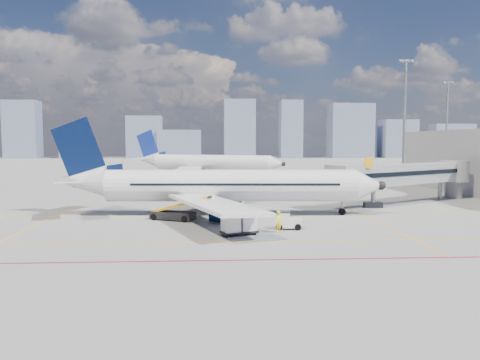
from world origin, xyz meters
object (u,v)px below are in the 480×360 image
object	(u,v)px
belt_loader	(174,213)
baggage_tug	(287,221)
main_aircraft	(217,186)
second_aircraft	(206,163)
cargo_dolly	(239,224)
ramp_worker	(279,222)

from	to	relation	value
belt_loader	baggage_tug	bearing A→B (deg)	-2.97
main_aircraft	second_aircraft	bearing A→B (deg)	95.33
baggage_tug	cargo_dolly	xyz separation A→B (m)	(-4.63, -2.59, 0.16)
second_aircraft	cargo_dolly	xyz separation A→B (m)	(4.27, -67.91, -2.28)
cargo_dolly	ramp_worker	bearing A→B (deg)	-6.53
main_aircraft	second_aircraft	distance (m)	56.70
baggage_tug	belt_loader	world-z (taller)	belt_loader
main_aircraft	ramp_worker	size ratio (longest dim) A/B	18.82
baggage_tug	second_aircraft	bearing A→B (deg)	106.22
baggage_tug	belt_loader	distance (m)	12.28
main_aircraft	baggage_tug	bearing A→B (deg)	-50.19
baggage_tug	belt_loader	bearing A→B (deg)	161.74
main_aircraft	belt_loader	size ratio (longest dim) A/B	5.54
belt_loader	second_aircraft	bearing A→B (deg)	111.78
main_aircraft	belt_loader	xyz separation A→B (m)	(-4.45, -3.16, -2.52)
baggage_tug	belt_loader	size ratio (longest dim) A/B	0.38
second_aircraft	ramp_worker	bearing A→B (deg)	-58.62
cargo_dolly	main_aircraft	bearing A→B (deg)	78.08
second_aircraft	belt_loader	bearing A→B (deg)	-67.34
belt_loader	ramp_worker	distance (m)	12.28
main_aircraft	ramp_worker	xyz separation A→B (m)	(5.53, -10.30, -2.25)
main_aircraft	cargo_dolly	size ratio (longest dim) A/B	10.71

